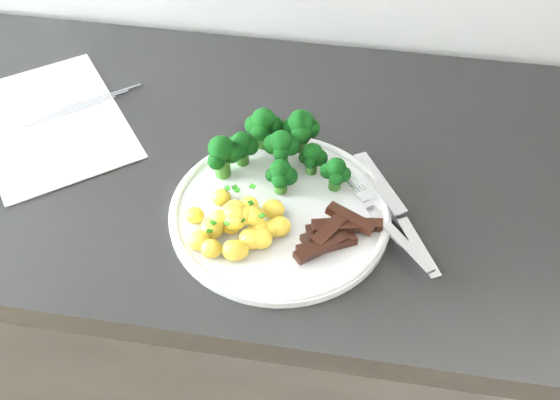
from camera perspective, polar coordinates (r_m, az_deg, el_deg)
counter at (r=1.30m, az=-2.05°, el=-10.96°), size 2.38×0.60×0.89m
recipe_paper at (r=1.07m, az=-19.15°, el=6.39°), size 0.34×0.35×0.00m
plate at (r=0.87m, az=0.00°, el=-0.97°), size 0.29×0.29×0.02m
broccoli at (r=0.89m, az=-0.28°, el=4.73°), size 0.20×0.13×0.08m
potatoes at (r=0.83m, az=-3.48°, el=-2.20°), size 0.14×0.11×0.04m
beef_strips at (r=0.83m, az=4.73°, el=-2.77°), size 0.11×0.10×0.03m
fork at (r=0.85m, az=9.16°, el=-1.93°), size 0.13×0.17×0.02m
knife at (r=0.87m, az=10.74°, el=-2.27°), size 0.13×0.21×0.02m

